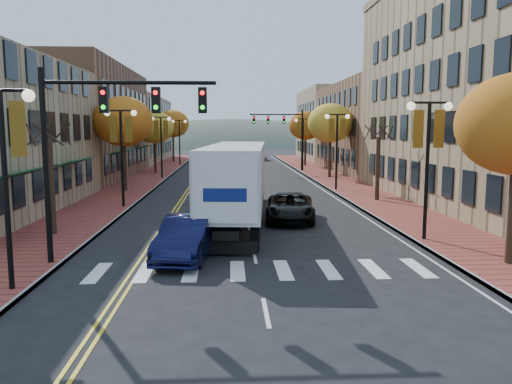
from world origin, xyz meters
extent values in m
plane|color=black|center=(0.00, 0.00, 0.00)|extent=(200.00, 200.00, 0.00)
cube|color=brown|center=(-9.00, 32.50, 0.07)|extent=(4.00, 85.00, 0.15)
cube|color=brown|center=(9.00, 32.50, 0.07)|extent=(4.00, 85.00, 0.15)
cube|color=brown|center=(-17.00, 36.00, 5.50)|extent=(12.00, 24.00, 11.00)
cube|color=#9E8966|center=(-17.00, 61.00, 4.75)|extent=(12.00, 26.00, 9.50)
cube|color=brown|center=(18.50, 42.00, 5.00)|extent=(15.00, 24.00, 10.00)
cube|color=#9E8966|center=(18.50, 64.00, 5.50)|extent=(15.00, 20.00, 11.00)
cylinder|color=#382619|center=(-9.00, 8.00, 2.25)|extent=(0.28, 0.28, 4.20)
cylinder|color=#382619|center=(-9.00, 24.00, 2.60)|extent=(0.28, 0.28, 4.90)
ellipsoid|color=#BE6916|center=(-9.00, 24.00, 5.46)|extent=(4.48, 4.48, 3.81)
cylinder|color=#382619|center=(-9.00, 40.00, 2.42)|extent=(0.28, 0.28, 4.55)
ellipsoid|color=gold|center=(-9.00, 40.00, 5.07)|extent=(4.16, 4.16, 3.54)
cylinder|color=#382619|center=(-9.00, 58.00, 2.67)|extent=(0.28, 0.28, 5.04)
ellipsoid|color=#BE6916|center=(-9.00, 58.00, 5.62)|extent=(4.61, 4.61, 3.92)
cylinder|color=#382619|center=(9.00, 18.00, 2.25)|extent=(0.28, 0.28, 4.20)
cylinder|color=#382619|center=(9.00, 34.00, 2.60)|extent=(0.28, 0.28, 4.90)
ellipsoid|color=gold|center=(9.00, 34.00, 5.46)|extent=(4.48, 4.48, 3.81)
cylinder|color=#382619|center=(9.00, 50.00, 2.53)|extent=(0.28, 0.28, 4.76)
ellipsoid|color=#BE6916|center=(9.00, 50.00, 5.30)|extent=(4.35, 4.35, 3.70)
cylinder|color=black|center=(-7.50, 0.00, 3.00)|extent=(0.16, 0.16, 6.00)
cylinder|color=black|center=(-7.50, 0.00, 6.00)|extent=(1.60, 0.10, 0.10)
sphere|color=#FFF2CC|center=(-6.70, 0.00, 5.85)|extent=(0.36, 0.36, 0.36)
cube|color=#C3861A|center=(-7.05, 0.00, 4.90)|extent=(0.45, 0.03, 1.60)
cylinder|color=black|center=(-7.50, 16.00, 3.00)|extent=(0.16, 0.16, 6.00)
cylinder|color=black|center=(-7.50, 16.00, 6.00)|extent=(1.60, 0.10, 0.10)
sphere|color=#FFF2CC|center=(-8.30, 16.00, 5.85)|extent=(0.36, 0.36, 0.36)
sphere|color=#FFF2CC|center=(-6.70, 16.00, 5.85)|extent=(0.36, 0.36, 0.36)
cube|color=#C3861A|center=(-7.95, 16.00, 4.90)|extent=(0.45, 0.03, 1.60)
cube|color=#C3861A|center=(-7.05, 16.00, 4.90)|extent=(0.45, 0.03, 1.60)
cylinder|color=black|center=(-7.50, 34.00, 3.00)|extent=(0.16, 0.16, 6.00)
cylinder|color=black|center=(-7.50, 34.00, 6.00)|extent=(1.60, 0.10, 0.10)
sphere|color=#FFF2CC|center=(-8.30, 34.00, 5.85)|extent=(0.36, 0.36, 0.36)
sphere|color=#FFF2CC|center=(-6.70, 34.00, 5.85)|extent=(0.36, 0.36, 0.36)
cube|color=#C3861A|center=(-7.95, 34.00, 4.90)|extent=(0.45, 0.03, 1.60)
cube|color=#C3861A|center=(-7.05, 34.00, 4.90)|extent=(0.45, 0.03, 1.60)
cylinder|color=black|center=(-7.50, 52.00, 3.00)|extent=(0.16, 0.16, 6.00)
cylinder|color=black|center=(-7.50, 52.00, 6.00)|extent=(1.60, 0.10, 0.10)
sphere|color=#FFF2CC|center=(-8.30, 52.00, 5.85)|extent=(0.36, 0.36, 0.36)
sphere|color=#FFF2CC|center=(-6.70, 52.00, 5.85)|extent=(0.36, 0.36, 0.36)
cube|color=#C3861A|center=(-7.95, 52.00, 4.90)|extent=(0.45, 0.03, 1.60)
cube|color=#C3861A|center=(-7.05, 52.00, 4.90)|extent=(0.45, 0.03, 1.60)
cylinder|color=black|center=(7.50, 6.00, 3.00)|extent=(0.16, 0.16, 6.00)
cylinder|color=black|center=(7.50, 6.00, 6.00)|extent=(1.60, 0.10, 0.10)
sphere|color=#FFF2CC|center=(6.70, 6.00, 5.85)|extent=(0.36, 0.36, 0.36)
sphere|color=#FFF2CC|center=(8.30, 6.00, 5.85)|extent=(0.36, 0.36, 0.36)
cube|color=#C3861A|center=(7.05, 6.00, 4.90)|extent=(0.45, 0.03, 1.60)
cube|color=#C3861A|center=(7.95, 6.00, 4.90)|extent=(0.45, 0.03, 1.60)
cylinder|color=black|center=(7.50, 24.00, 3.00)|extent=(0.16, 0.16, 6.00)
cylinder|color=black|center=(7.50, 24.00, 6.00)|extent=(1.60, 0.10, 0.10)
sphere|color=#FFF2CC|center=(6.70, 24.00, 5.85)|extent=(0.36, 0.36, 0.36)
sphere|color=#FFF2CC|center=(8.30, 24.00, 5.85)|extent=(0.36, 0.36, 0.36)
cube|color=#C3861A|center=(7.05, 24.00, 4.90)|extent=(0.45, 0.03, 1.60)
cube|color=#C3861A|center=(7.95, 24.00, 4.90)|extent=(0.45, 0.03, 1.60)
cylinder|color=black|center=(7.50, 42.00, 3.00)|extent=(0.16, 0.16, 6.00)
cylinder|color=black|center=(7.50, 42.00, 6.00)|extent=(1.60, 0.10, 0.10)
sphere|color=#FFF2CC|center=(6.70, 42.00, 5.85)|extent=(0.36, 0.36, 0.36)
sphere|color=#FFF2CC|center=(8.30, 42.00, 5.85)|extent=(0.36, 0.36, 0.36)
cube|color=#C3861A|center=(7.05, 42.00, 4.90)|extent=(0.45, 0.03, 1.60)
cube|color=#C3861A|center=(7.95, 42.00, 4.90)|extent=(0.45, 0.03, 1.60)
cylinder|color=black|center=(-7.40, 3.00, 3.50)|extent=(0.20, 0.20, 7.00)
cylinder|color=black|center=(-4.40, 3.00, 6.50)|extent=(6.00, 0.14, 0.14)
cube|color=black|center=(-5.30, 3.00, 5.90)|extent=(0.30, 0.25, 0.90)
sphere|color=#FF0C0C|center=(-5.30, 2.86, 6.15)|extent=(0.16, 0.16, 0.16)
cube|color=black|center=(-3.50, 3.00, 5.90)|extent=(0.30, 0.25, 0.90)
sphere|color=#FF0C0C|center=(-3.50, 2.86, 6.15)|extent=(0.16, 0.16, 0.16)
cube|color=black|center=(-1.88, 3.00, 5.90)|extent=(0.30, 0.25, 0.90)
sphere|color=#FF0C0C|center=(-1.88, 2.86, 6.15)|extent=(0.16, 0.16, 0.16)
cylinder|color=black|center=(7.40, 42.00, 3.50)|extent=(0.20, 0.20, 7.00)
cylinder|color=black|center=(4.40, 42.00, 6.50)|extent=(6.00, 0.14, 0.14)
cube|color=black|center=(5.30, 42.00, 5.90)|extent=(0.30, 0.25, 0.90)
sphere|color=#FF0C0C|center=(5.30, 41.86, 6.15)|extent=(0.16, 0.16, 0.16)
cube|color=black|center=(3.50, 42.00, 5.90)|extent=(0.30, 0.25, 0.90)
sphere|color=#FF0C0C|center=(3.50, 41.86, 6.15)|extent=(0.16, 0.16, 0.16)
cube|color=black|center=(1.88, 42.00, 5.90)|extent=(0.30, 0.25, 0.90)
sphere|color=#FF0C0C|center=(1.88, 41.86, 6.15)|extent=(0.16, 0.16, 0.16)
cube|color=black|center=(-0.58, 10.28, 0.87)|extent=(2.10, 13.34, 0.36)
cube|color=silver|center=(-0.58, 10.28, 2.66)|extent=(3.74, 13.47, 2.86)
cube|color=black|center=(0.09, 18.44, 1.69)|extent=(2.80, 3.27, 2.56)
cylinder|color=black|center=(-2.09, 5.07, 0.51)|extent=(0.44, 1.05, 1.02)
cylinder|color=black|center=(0.06, 4.89, 0.51)|extent=(0.44, 1.05, 1.02)
cylinder|color=black|center=(-1.99, 6.29, 0.51)|extent=(0.44, 1.05, 1.02)
cylinder|color=black|center=(0.16, 6.11, 0.51)|extent=(0.44, 1.05, 1.02)
cylinder|color=black|center=(-1.08, 17.30, 0.51)|extent=(0.44, 1.05, 1.02)
cylinder|color=black|center=(1.06, 17.13, 0.51)|extent=(0.44, 1.05, 1.02)
cylinder|color=black|center=(-0.90, 19.55, 0.51)|extent=(0.44, 1.05, 1.02)
cylinder|color=black|center=(1.24, 19.37, 0.51)|extent=(0.44, 1.05, 1.02)
imported|color=black|center=(-2.58, 3.84, 0.81)|extent=(2.35, 5.07, 1.61)
imported|color=black|center=(2.29, 11.37, 0.75)|extent=(3.06, 5.61, 1.49)
imported|color=silver|center=(-0.50, 47.92, 0.76)|extent=(2.05, 4.56, 1.52)
imported|color=#94949A|center=(4.08, 62.67, 0.64)|extent=(2.14, 4.53, 1.28)
imported|color=#A0A1A7|center=(2.56, 63.30, 0.72)|extent=(1.97, 4.53, 1.45)
camera|label=1|loc=(-0.97, -14.85, 4.91)|focal=35.00mm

